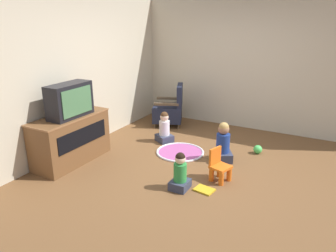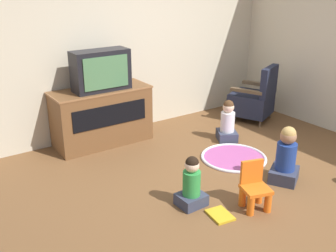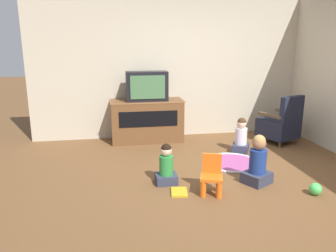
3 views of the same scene
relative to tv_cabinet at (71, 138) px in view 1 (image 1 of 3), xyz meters
The scene contains 13 objects.
ground_plane 2.14m from the tv_cabinet, 66.02° to the right, with size 30.00×30.00×0.00m, color brown.
wall_back 1.13m from the tv_cabinet, 34.20° to the left, with size 5.32×0.12×2.70m.
wall_right 3.96m from the tv_cabinet, 35.95° to the right, with size 0.12×5.33×2.70m.
tv_cabinet is the anchor object (origin of this frame).
television 0.65m from the tv_cabinet, 90.00° to the right, with size 0.75×0.32×0.53m.
black_armchair 2.47m from the tv_cabinet, 12.14° to the right, with size 0.76×0.79×0.90m.
yellow_kid_chair 2.43m from the tv_cabinet, 77.19° to the right, with size 0.33×0.32×0.49m.
play_mat 1.87m from the tv_cabinet, 50.53° to the right, with size 0.85×0.85×0.04m.
child_watching_left 1.76m from the tv_cabinet, 31.03° to the right, with size 0.38×0.39×0.59m.
child_watching_center 2.49m from the tv_cabinet, 60.51° to the right, with size 0.44×0.43×0.66m.
child_watching_right 1.98m from the tv_cabinet, 88.84° to the right, with size 0.28×0.25×0.55m.
toy_ball 3.19m from the tv_cabinet, 55.75° to the right, with size 0.15×0.15×0.15m.
book 2.33m from the tv_cabinet, 86.29° to the right, with size 0.23×0.29×0.02m.
Camera 1 is at (-4.46, -1.85, 2.32)m, focal length 35.00 mm.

